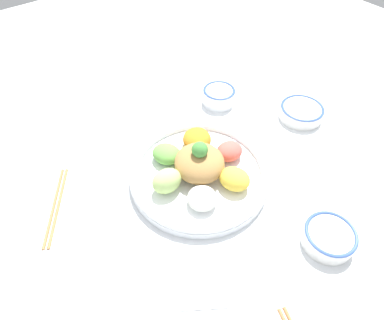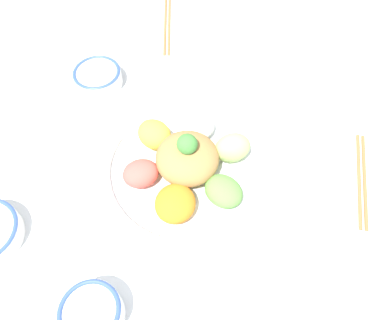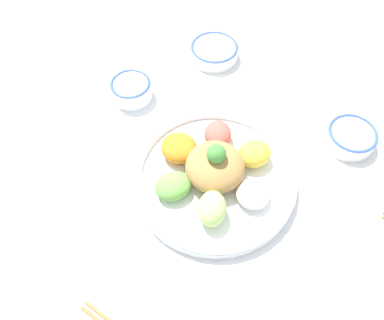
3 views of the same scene
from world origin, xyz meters
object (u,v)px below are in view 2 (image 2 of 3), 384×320
(sauce_bowl_red, at_px, (92,314))
(rice_bowl_blue, at_px, (98,77))
(salad_platter, at_px, (188,166))
(serving_spoon_main, at_px, (242,71))
(chopsticks_pair_near, at_px, (362,179))
(chopsticks_pair_far, at_px, (167,23))

(sauce_bowl_red, relative_size, rice_bowl_blue, 0.90)
(salad_platter, bearing_deg, sauce_bowl_red, 39.72)
(sauce_bowl_red, relative_size, serving_spoon_main, 0.74)
(salad_platter, bearing_deg, serving_spoon_main, -135.68)
(rice_bowl_blue, height_order, serving_spoon_main, rice_bowl_blue)
(rice_bowl_blue, relative_size, serving_spoon_main, 0.82)
(rice_bowl_blue, xyz_separation_m, chopsticks_pair_near, (-0.39, 0.42, -0.02))
(salad_platter, height_order, serving_spoon_main, salad_platter)
(salad_platter, xyz_separation_m, chopsticks_pair_near, (-0.30, 0.13, -0.02))
(chopsticks_pair_near, xyz_separation_m, serving_spoon_main, (0.09, -0.34, -0.00))
(chopsticks_pair_far, bearing_deg, salad_platter, -174.17)
(salad_platter, bearing_deg, chopsticks_pair_far, -104.44)
(salad_platter, height_order, rice_bowl_blue, salad_platter)
(sauce_bowl_red, bearing_deg, serving_spoon_main, -137.95)
(serving_spoon_main, bearing_deg, salad_platter, 78.64)
(rice_bowl_blue, bearing_deg, chopsticks_pair_near, 133.38)
(sauce_bowl_red, xyz_separation_m, rice_bowl_blue, (-0.12, -0.47, -0.00))
(sauce_bowl_red, height_order, chopsticks_pair_far, sauce_bowl_red)
(chopsticks_pair_far, height_order, serving_spoon_main, chopsticks_pair_far)
(sauce_bowl_red, height_order, rice_bowl_blue, sauce_bowl_red)
(salad_platter, relative_size, serving_spoon_main, 2.58)
(chopsticks_pair_near, bearing_deg, salad_platter, 99.76)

